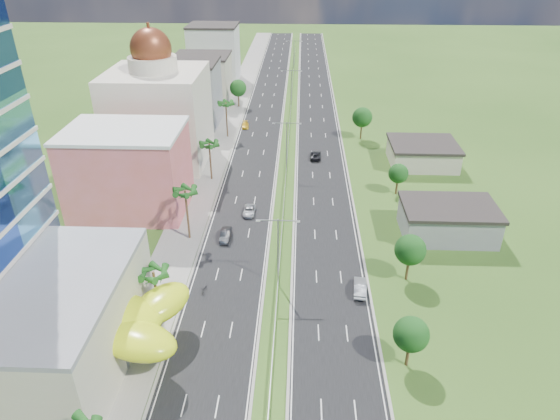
# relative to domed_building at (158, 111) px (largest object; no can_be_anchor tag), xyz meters

# --- Properties ---
(ground) EXTENTS (500.00, 500.00, 0.00)m
(ground) POSITION_rel_domed_building_xyz_m (28.00, -55.00, -11.35)
(ground) COLOR #2D5119
(ground) RESTS_ON ground
(road_left) EXTENTS (11.00, 260.00, 0.04)m
(road_left) POSITION_rel_domed_building_xyz_m (20.50, 35.00, -11.33)
(road_left) COLOR black
(road_left) RESTS_ON ground
(road_right) EXTENTS (11.00, 260.00, 0.04)m
(road_right) POSITION_rel_domed_building_xyz_m (35.50, 35.00, -11.33)
(road_right) COLOR black
(road_right) RESTS_ON ground
(sidewalk_left) EXTENTS (7.00, 260.00, 0.12)m
(sidewalk_left) POSITION_rel_domed_building_xyz_m (11.00, 35.00, -11.29)
(sidewalk_left) COLOR gray
(sidewalk_left) RESTS_ON ground
(median_guardrail) EXTENTS (0.10, 216.06, 0.76)m
(median_guardrail) POSITION_rel_domed_building_xyz_m (28.00, 16.99, -10.74)
(median_guardrail) COLOR gray
(median_guardrail) RESTS_ON ground
(streetlight_median_b) EXTENTS (6.04, 0.25, 11.00)m
(streetlight_median_b) POSITION_rel_domed_building_xyz_m (28.00, -45.00, -4.61)
(streetlight_median_b) COLOR gray
(streetlight_median_b) RESTS_ON ground
(streetlight_median_c) EXTENTS (6.04, 0.25, 11.00)m
(streetlight_median_c) POSITION_rel_domed_building_xyz_m (28.00, -5.00, -4.61)
(streetlight_median_c) COLOR gray
(streetlight_median_c) RESTS_ON ground
(streetlight_median_d) EXTENTS (6.04, 0.25, 11.00)m
(streetlight_median_d) POSITION_rel_domed_building_xyz_m (28.00, 40.00, -4.61)
(streetlight_median_d) COLOR gray
(streetlight_median_d) RESTS_ON ground
(streetlight_median_e) EXTENTS (6.04, 0.25, 11.00)m
(streetlight_median_e) POSITION_rel_domed_building_xyz_m (28.00, 85.00, -4.61)
(streetlight_median_e) COLOR gray
(streetlight_median_e) RESTS_ON ground
(lime_canopy) EXTENTS (18.00, 15.00, 7.40)m
(lime_canopy) POSITION_rel_domed_building_xyz_m (8.00, -59.00, -6.36)
(lime_canopy) COLOR #D1E816
(lime_canopy) RESTS_ON ground
(pink_shophouse) EXTENTS (20.00, 15.00, 15.00)m
(pink_shophouse) POSITION_rel_domed_building_xyz_m (0.00, -23.00, -3.85)
(pink_shophouse) COLOR #D35F56
(pink_shophouse) RESTS_ON ground
(domed_building) EXTENTS (20.00, 20.00, 28.70)m
(domed_building) POSITION_rel_domed_building_xyz_m (0.00, 0.00, 0.00)
(domed_building) COLOR beige
(domed_building) RESTS_ON ground
(midrise_grey) EXTENTS (16.00, 15.00, 16.00)m
(midrise_grey) POSITION_rel_domed_building_xyz_m (1.00, 25.00, -3.35)
(midrise_grey) COLOR gray
(midrise_grey) RESTS_ON ground
(midrise_beige) EXTENTS (16.00, 15.00, 13.00)m
(midrise_beige) POSITION_rel_domed_building_xyz_m (1.00, 47.00, -4.85)
(midrise_beige) COLOR #BDB69C
(midrise_beige) RESTS_ON ground
(midrise_white) EXTENTS (16.00, 15.00, 18.00)m
(midrise_white) POSITION_rel_domed_building_xyz_m (1.00, 70.00, -2.35)
(midrise_white) COLOR silver
(midrise_white) RESTS_ON ground
(shed_near) EXTENTS (15.00, 10.00, 5.00)m
(shed_near) POSITION_rel_domed_building_xyz_m (56.00, -30.00, -8.85)
(shed_near) COLOR gray
(shed_near) RESTS_ON ground
(shed_far) EXTENTS (14.00, 12.00, 4.40)m
(shed_far) POSITION_rel_domed_building_xyz_m (58.00, -0.00, -9.15)
(shed_far) COLOR #BDB69C
(shed_far) RESTS_ON ground
(palm_tree_b) EXTENTS (3.60, 3.60, 8.10)m
(palm_tree_b) POSITION_rel_domed_building_xyz_m (12.50, -53.00, -4.29)
(palm_tree_b) COLOR #47301C
(palm_tree_b) RESTS_ON ground
(palm_tree_c) EXTENTS (3.60, 3.60, 9.60)m
(palm_tree_c) POSITION_rel_domed_building_xyz_m (12.50, -33.00, -2.85)
(palm_tree_c) COLOR #47301C
(palm_tree_c) RESTS_ON ground
(palm_tree_d) EXTENTS (3.60, 3.60, 8.60)m
(palm_tree_d) POSITION_rel_domed_building_xyz_m (12.50, -10.00, -3.81)
(palm_tree_d) COLOR #47301C
(palm_tree_d) RESTS_ON ground
(palm_tree_e) EXTENTS (3.60, 3.60, 9.40)m
(palm_tree_e) POSITION_rel_domed_building_xyz_m (12.50, 15.00, -3.05)
(palm_tree_e) COLOR #47301C
(palm_tree_e) RESTS_ON ground
(leafy_tree_lfar) EXTENTS (4.90, 4.90, 8.05)m
(leafy_tree_lfar) POSITION_rel_domed_building_xyz_m (12.50, 40.00, -5.78)
(leafy_tree_lfar) COLOR #47301C
(leafy_tree_lfar) RESTS_ON ground
(leafy_tree_ra) EXTENTS (4.20, 4.20, 6.90)m
(leafy_tree_ra) POSITION_rel_domed_building_xyz_m (44.00, -60.00, -6.58)
(leafy_tree_ra) COLOR #47301C
(leafy_tree_ra) RESTS_ON ground
(leafy_tree_rb) EXTENTS (4.55, 4.55, 7.47)m
(leafy_tree_rb) POSITION_rel_domed_building_xyz_m (47.00, -43.00, -6.18)
(leafy_tree_rb) COLOR #47301C
(leafy_tree_rb) RESTS_ON ground
(leafy_tree_rc) EXTENTS (3.85, 3.85, 6.33)m
(leafy_tree_rc) POSITION_rel_domed_building_xyz_m (50.00, -15.00, -6.98)
(leafy_tree_rc) COLOR #47301C
(leafy_tree_rc) RESTS_ON ground
(leafy_tree_rd) EXTENTS (4.90, 4.90, 8.05)m
(leafy_tree_rd) POSITION_rel_domed_building_xyz_m (46.00, 15.00, -5.78)
(leafy_tree_rd) COLOR #47301C
(leafy_tree_rd) RESTS_ON ground
(car_dark_left) EXTENTS (1.68, 4.67, 1.53)m
(car_dark_left) POSITION_rel_domed_building_xyz_m (18.63, -33.05, -10.55)
(car_dark_left) COLOR black
(car_dark_left) RESTS_ON road_left
(car_silver_mid_left) EXTENTS (2.14, 4.60, 1.27)m
(car_silver_mid_left) POSITION_rel_domed_building_xyz_m (21.78, -24.32, -10.68)
(car_silver_mid_left) COLOR #9DA0A4
(car_silver_mid_left) RESTS_ON road_left
(car_yellow_far_left) EXTENTS (2.15, 4.47, 1.26)m
(car_yellow_far_left) POSITION_rel_domed_building_xyz_m (16.26, 22.13, -10.69)
(car_yellow_far_left) COLOR gold
(car_yellow_far_left) RESTS_ON road_left
(car_silver_right) EXTENTS (2.17, 5.07, 1.63)m
(car_silver_right) POSITION_rel_domed_building_xyz_m (39.80, -46.38, -10.50)
(car_silver_right) COLOR #999BA0
(car_silver_right) RESTS_ON road_right
(car_dark_far_right) EXTENTS (2.53, 5.12, 1.40)m
(car_dark_far_right) POSITION_rel_domed_building_xyz_m (34.46, 2.07, -10.62)
(car_dark_far_right) COLOR black
(car_dark_far_right) RESTS_ON road_right
(motorcycle) EXTENTS (0.92, 2.06, 1.27)m
(motorcycle) POSITION_rel_domed_building_xyz_m (17.53, -47.34, -10.68)
(motorcycle) COLOR black
(motorcycle) RESTS_ON road_left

